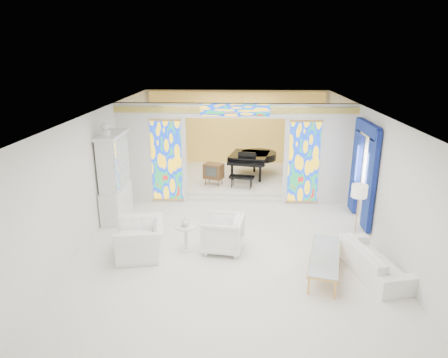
{
  "coord_description": "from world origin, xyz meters",
  "views": [
    {
      "loc": [
        0.16,
        -9.49,
        4.43
      ],
      "look_at": [
        -0.25,
        0.2,
        1.3
      ],
      "focal_mm": 32.0,
      "sensor_mm": 36.0,
      "label": 1
    }
  ],
  "objects_px": {
    "armchair_right": "(223,234)",
    "armchair_left": "(140,239)",
    "sofa": "(373,259)",
    "grand_piano": "(253,157)",
    "coffee_table": "(325,256)",
    "tv_console": "(214,171)",
    "china_cabinet": "(115,178)"
  },
  "relations": [
    {
      "from": "armchair_right",
      "to": "armchair_left",
      "type": "bearing_deg",
      "value": -73.07
    },
    {
      "from": "sofa",
      "to": "grand_piano",
      "type": "height_order",
      "value": "grand_piano"
    },
    {
      "from": "armchair_right",
      "to": "coffee_table",
      "type": "xyz_separation_m",
      "value": [
        2.16,
        -0.91,
        -0.03
      ]
    },
    {
      "from": "armchair_left",
      "to": "tv_console",
      "type": "xyz_separation_m",
      "value": [
        1.35,
        4.54,
        0.25
      ]
    },
    {
      "from": "sofa",
      "to": "armchair_left",
      "type": "bearing_deg",
      "value": 70.42
    },
    {
      "from": "sofa",
      "to": "grand_piano",
      "type": "distance_m",
      "value": 6.62
    },
    {
      "from": "china_cabinet",
      "to": "tv_console",
      "type": "bearing_deg",
      "value": 44.82
    },
    {
      "from": "armchair_right",
      "to": "sofa",
      "type": "distance_m",
      "value": 3.28
    },
    {
      "from": "armchair_right",
      "to": "grand_piano",
      "type": "xyz_separation_m",
      "value": [
        0.84,
        5.33,
        0.42
      ]
    },
    {
      "from": "armchair_right",
      "to": "sofa",
      "type": "bearing_deg",
      "value": 82.7
    },
    {
      "from": "coffee_table",
      "to": "armchair_right",
      "type": "bearing_deg",
      "value": 157.24
    },
    {
      "from": "armchair_left",
      "to": "sofa",
      "type": "height_order",
      "value": "armchair_left"
    },
    {
      "from": "armchair_left",
      "to": "coffee_table",
      "type": "height_order",
      "value": "armchair_left"
    },
    {
      "from": "armchair_left",
      "to": "tv_console",
      "type": "bearing_deg",
      "value": 151.95
    },
    {
      "from": "sofa",
      "to": "coffee_table",
      "type": "bearing_deg",
      "value": 80.33
    },
    {
      "from": "armchair_right",
      "to": "grand_piano",
      "type": "distance_m",
      "value": 5.41
    },
    {
      "from": "tv_console",
      "to": "sofa",
      "type": "bearing_deg",
      "value": -33.51
    },
    {
      "from": "coffee_table",
      "to": "sofa",
      "type": "bearing_deg",
      "value": 3.79
    },
    {
      "from": "armchair_right",
      "to": "tv_console",
      "type": "height_order",
      "value": "tv_console"
    },
    {
      "from": "armchair_left",
      "to": "sofa",
      "type": "xyz_separation_m",
      "value": [
        5.01,
        -0.54,
        -0.1
      ]
    },
    {
      "from": "armchair_left",
      "to": "armchair_right",
      "type": "relative_size",
      "value": 1.31
    },
    {
      "from": "sofa",
      "to": "tv_console",
      "type": "bearing_deg",
      "value": 22.34
    },
    {
      "from": "armchair_left",
      "to": "sofa",
      "type": "bearing_deg",
      "value": 72.33
    },
    {
      "from": "grand_piano",
      "to": "tv_console",
      "type": "height_order",
      "value": "grand_piano"
    },
    {
      "from": "sofa",
      "to": "tv_console",
      "type": "height_order",
      "value": "tv_console"
    },
    {
      "from": "coffee_table",
      "to": "armchair_left",
      "type": "bearing_deg",
      "value": 171.42
    },
    {
      "from": "sofa",
      "to": "tv_console",
      "type": "relative_size",
      "value": 2.79
    },
    {
      "from": "china_cabinet",
      "to": "tv_console",
      "type": "relative_size",
      "value": 3.79
    },
    {
      "from": "china_cabinet",
      "to": "armchair_right",
      "type": "bearing_deg",
      "value": -30.31
    },
    {
      "from": "armchair_left",
      "to": "sofa",
      "type": "distance_m",
      "value": 5.04
    },
    {
      "from": "china_cabinet",
      "to": "coffee_table",
      "type": "xyz_separation_m",
      "value": [
        5.16,
        -2.66,
        -0.78
      ]
    },
    {
      "from": "armchair_left",
      "to": "china_cabinet",
      "type": "bearing_deg",
      "value": -162.18
    }
  ]
}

